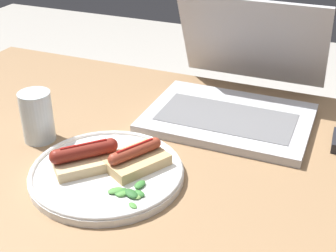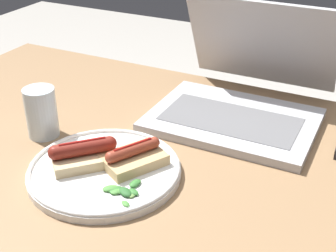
% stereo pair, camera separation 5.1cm
% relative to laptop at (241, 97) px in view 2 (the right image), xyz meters
% --- Properties ---
extents(desk, '(1.48, 0.72, 0.72)m').
position_rel_laptop_xyz_m(desk, '(-0.00, -0.20, -0.12)').
color(desk, '#93704C').
rests_on(desk, ground_plane).
extents(laptop, '(0.34, 0.35, 0.23)m').
position_rel_laptop_xyz_m(laptop, '(0.00, 0.00, 0.00)').
color(laptop, '#B7B7BC').
rests_on(laptop, desk).
extents(plate, '(0.27, 0.27, 0.02)m').
position_rel_laptop_xyz_m(plate, '(-0.14, -0.33, -0.03)').
color(plate, white).
rests_on(plate, desk).
extents(sausage_toast_left, '(0.12, 0.13, 0.04)m').
position_rel_laptop_xyz_m(sausage_toast_left, '(-0.10, -0.29, -0.01)').
color(sausage_toast_left, tan).
rests_on(sausage_toast_left, plate).
extents(sausage_toast_middle, '(0.13, 0.13, 0.05)m').
position_rel_laptop_xyz_m(sausage_toast_middle, '(-0.18, -0.33, -0.01)').
color(sausage_toast_middle, '#D6B784').
rests_on(sausage_toast_middle, plate).
extents(salad_pile, '(0.07, 0.07, 0.01)m').
position_rel_laptop_xyz_m(salad_pile, '(-0.07, -0.37, -0.03)').
color(salad_pile, '#709E4C').
rests_on(salad_pile, plate).
extents(drinking_glass, '(0.06, 0.06, 0.10)m').
position_rel_laptop_xyz_m(drinking_glass, '(-0.33, -0.26, 0.01)').
color(drinking_glass, silver).
rests_on(drinking_glass, desk).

